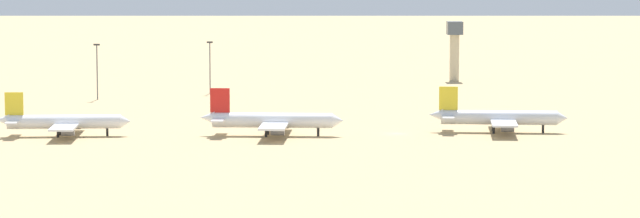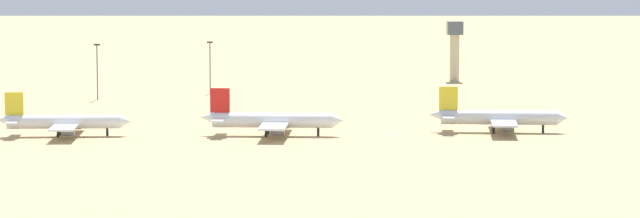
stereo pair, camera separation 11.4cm
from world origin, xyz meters
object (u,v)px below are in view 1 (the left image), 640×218
object	(u,v)px
parked_jet_red_2	(271,120)
light_pole_mid	(210,63)
parked_jet_yellow_1	(63,122)
parked_jet_yellow_3	(498,118)
light_pole_west	(97,68)
control_tower	(455,45)

from	to	relation	value
parked_jet_red_2	light_pole_mid	distance (m)	105.79
parked_jet_yellow_1	light_pole_mid	world-z (taller)	light_pole_mid
parked_jet_red_2	parked_jet_yellow_3	world-z (taller)	parked_jet_red_2
parked_jet_red_2	light_pole_west	world-z (taller)	light_pole_west
parked_jet_yellow_1	parked_jet_red_2	bearing A→B (deg)	-1.80
parked_jet_yellow_3	light_pole_mid	distance (m)	123.18
parked_jet_red_2	light_pole_west	bearing A→B (deg)	125.61
parked_jet_yellow_3	control_tower	xyz separation A→B (m)	(6.43, 141.24, 8.49)
control_tower	light_pole_west	bearing A→B (deg)	-151.45
parked_jet_red_2	control_tower	xyz separation A→B (m)	(60.29, 146.44, 8.41)
parked_jet_yellow_1	parked_jet_red_2	size ratio (longest dim) A/B	0.93
light_pole_mid	parked_jet_yellow_1	bearing A→B (deg)	-105.50
parked_jet_yellow_1	parked_jet_yellow_3	bearing A→B (deg)	1.29
parked_jet_yellow_1	control_tower	distance (m)	182.41
control_tower	light_pole_mid	xyz separation A→B (m)	(-80.10, -42.68, -2.87)
parked_jet_yellow_1	control_tower	bearing A→B (deg)	51.87
light_pole_mid	parked_jet_yellow_3	bearing A→B (deg)	-53.23
parked_jet_yellow_1	light_pole_west	distance (m)	85.45
parked_jet_red_2	control_tower	size ratio (longest dim) A/B	1.69
control_tower	parked_jet_red_2	bearing A→B (deg)	-112.38
control_tower	light_pole_mid	world-z (taller)	control_tower
parked_jet_yellow_3	control_tower	size ratio (longest dim) A/B	1.65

